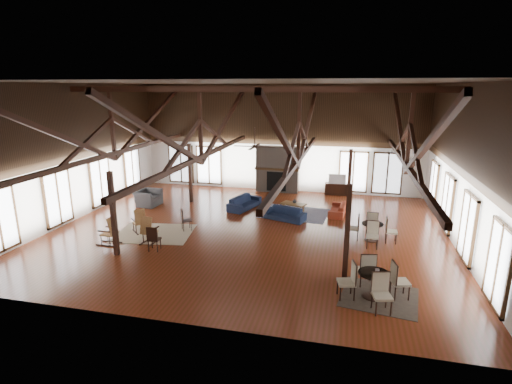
% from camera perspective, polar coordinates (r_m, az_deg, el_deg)
% --- Properties ---
extents(floor, '(16.00, 16.00, 0.00)m').
position_cam_1_polar(floor, '(16.84, -1.04, -5.50)').
color(floor, '#602414').
rests_on(floor, ground).
extents(ceiling, '(16.00, 14.00, 0.02)m').
position_cam_1_polar(ceiling, '(15.79, -1.14, 15.38)').
color(ceiling, black).
rests_on(ceiling, wall_back).
extents(wall_back, '(16.00, 0.02, 6.00)m').
position_cam_1_polar(wall_back, '(22.82, 3.30, 7.63)').
color(wall_back, silver).
rests_on(wall_back, floor).
extents(wall_front, '(16.00, 0.02, 6.00)m').
position_cam_1_polar(wall_front, '(9.60, -11.47, -2.71)').
color(wall_front, silver).
rests_on(wall_front, floor).
extents(wall_left, '(0.02, 14.00, 6.00)m').
position_cam_1_polar(wall_left, '(19.60, -24.49, 5.14)').
color(wall_left, silver).
rests_on(wall_left, floor).
extents(wall_right, '(0.02, 14.00, 6.00)m').
position_cam_1_polar(wall_right, '(16.09, 27.76, 2.92)').
color(wall_right, silver).
rests_on(wall_right, floor).
extents(roof_truss, '(15.60, 14.07, 3.14)m').
position_cam_1_polar(roof_truss, '(15.89, -1.11, 8.26)').
color(roof_truss, black).
rests_on(roof_truss, wall_back).
extents(post_grid, '(8.16, 7.16, 3.05)m').
position_cam_1_polar(post_grid, '(16.37, -1.06, -0.49)').
color(post_grid, black).
rests_on(post_grid, floor).
extents(fireplace, '(2.50, 0.69, 2.60)m').
position_cam_1_polar(fireplace, '(22.77, 3.09, 3.25)').
color(fireplace, '#695C50').
rests_on(fireplace, floor).
extents(ceiling_fan, '(1.60, 1.60, 0.75)m').
position_cam_1_polar(ceiling_fan, '(14.85, -0.18, 6.64)').
color(ceiling_fan, black).
rests_on(ceiling_fan, roof_truss).
extents(sofa_navy_front, '(2.01, 1.28, 0.55)m').
position_cam_1_polar(sofa_navy_front, '(18.12, 4.12, -3.12)').
color(sofa_navy_front, '#131C35').
rests_on(sofa_navy_front, floor).
extents(sofa_navy_left, '(2.18, 1.37, 0.60)m').
position_cam_1_polar(sofa_navy_left, '(19.75, -1.67, -1.50)').
color(sofa_navy_left, '#121932').
rests_on(sofa_navy_left, floor).
extents(sofa_orange, '(1.82, 0.84, 0.52)m').
position_cam_1_polar(sofa_orange, '(19.22, 11.59, -2.39)').
color(sofa_orange, maroon).
rests_on(sofa_orange, floor).
extents(coffee_table, '(1.28, 0.94, 0.44)m').
position_cam_1_polar(coffee_table, '(19.20, 5.36, -1.77)').
color(coffee_table, brown).
rests_on(coffee_table, floor).
extents(vase, '(0.25, 0.25, 0.21)m').
position_cam_1_polar(vase, '(19.21, 5.53, -1.27)').
color(vase, '#B2B2B2').
rests_on(vase, coffee_table).
extents(armchair, '(1.27, 1.13, 0.78)m').
position_cam_1_polar(armchair, '(20.95, -15.14, -0.81)').
color(armchair, '#303033').
rests_on(armchair, floor).
extents(side_table_lamp, '(0.46, 0.46, 1.17)m').
position_cam_1_polar(side_table_lamp, '(21.70, -16.21, -0.20)').
color(side_table_lamp, black).
rests_on(side_table_lamp, floor).
extents(rocking_chair_a, '(0.86, 0.84, 1.02)m').
position_cam_1_polar(rocking_chair_a, '(17.14, -16.30, -4.04)').
color(rocking_chair_a, '#A47B3E').
rests_on(rocking_chair_a, floor).
extents(rocking_chair_b, '(0.55, 0.90, 1.09)m').
position_cam_1_polar(rocking_chair_b, '(15.87, -15.14, -5.34)').
color(rocking_chair_b, '#A47B3E').
rests_on(rocking_chair_b, floor).
extents(rocking_chair_c, '(0.87, 0.50, 1.11)m').
position_cam_1_polar(rocking_chair_c, '(16.17, -20.08, -5.33)').
color(rocking_chair_c, '#A47B3E').
rests_on(rocking_chair_c, floor).
extents(side_chair_a, '(0.54, 0.54, 0.93)m').
position_cam_1_polar(side_chair_a, '(16.93, -10.23, -3.70)').
color(side_chair_a, black).
rests_on(side_chair_a, floor).
extents(side_chair_b, '(0.44, 0.44, 0.96)m').
position_cam_1_polar(side_chair_b, '(15.06, -14.49, -6.23)').
color(side_chair_b, black).
rests_on(side_chair_b, floor).
extents(cafe_table_near, '(2.09, 2.09, 1.07)m').
position_cam_1_polar(cafe_table_near, '(12.04, 16.44, -12.01)').
color(cafe_table_near, black).
rests_on(cafe_table_near, floor).
extents(cafe_table_far, '(1.90, 1.90, 0.99)m').
position_cam_1_polar(cafe_table_far, '(16.22, 16.26, -5.05)').
color(cafe_table_far, black).
rests_on(cafe_table_far, floor).
extents(cup_near, '(0.14, 0.14, 0.09)m').
position_cam_1_polar(cup_near, '(11.99, 16.95, -10.66)').
color(cup_near, '#B2B2B2').
rests_on(cup_near, cafe_table_near).
extents(cup_far, '(0.14, 0.14, 0.09)m').
position_cam_1_polar(cup_far, '(16.13, 16.63, -4.20)').
color(cup_far, '#B2B2B2').
rests_on(cup_far, cafe_table_far).
extents(tv_console, '(1.26, 0.47, 0.63)m').
position_cam_1_polar(tv_console, '(22.74, 11.42, 0.44)').
color(tv_console, black).
rests_on(tv_console, floor).
extents(television, '(0.95, 0.20, 0.54)m').
position_cam_1_polar(television, '(22.60, 11.53, 1.87)').
color(television, '#B2B2B2').
rests_on(television, tv_console).
extents(rug_tan, '(3.34, 2.80, 0.01)m').
position_cam_1_polar(rug_tan, '(17.02, -14.31, -5.73)').
color(rug_tan, tan).
rests_on(rug_tan, floor).
extents(rug_navy, '(3.30, 2.60, 0.01)m').
position_cam_1_polar(rug_navy, '(19.13, 5.51, -3.02)').
color(rug_navy, '#1B1D4D').
rests_on(rug_navy, floor).
extents(rug_dark, '(2.36, 2.20, 0.01)m').
position_cam_1_polar(rug_dark, '(12.35, 17.19, -14.12)').
color(rug_dark, black).
rests_on(rug_dark, floor).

